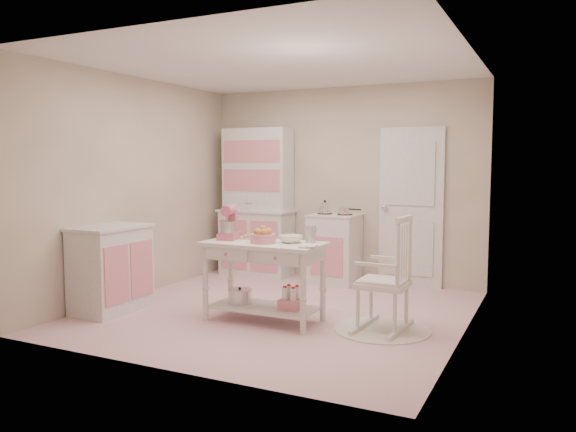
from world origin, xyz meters
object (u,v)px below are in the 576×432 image
(hutch, at_px, (256,202))
(work_table, at_px, (264,282))
(stand_mixer, at_px, (229,223))
(rocking_chair, at_px, (383,273))
(base_cabinet, at_px, (111,269))
(bread_basket, at_px, (263,238))
(stove, at_px, (334,249))

(hutch, height_order, work_table, hutch)
(work_table, height_order, stand_mixer, stand_mixer)
(rocking_chair, distance_m, work_table, 1.19)
(hutch, relative_size, rocking_chair, 1.89)
(hutch, xyz_separation_m, rocking_chair, (2.37, -1.83, -0.49))
(base_cabinet, height_order, bread_basket, base_cabinet)
(stand_mixer, bearing_deg, rocking_chair, -5.77)
(stove, distance_m, stand_mixer, 2.08)
(stove, bearing_deg, hutch, 177.61)
(hutch, bearing_deg, base_cabinet, -100.28)
(bread_basket, bearing_deg, work_table, 111.80)
(base_cabinet, bearing_deg, work_table, 12.79)
(work_table, bearing_deg, bread_basket, -68.20)
(rocking_chair, relative_size, stand_mixer, 3.24)
(hutch, bearing_deg, rocking_chair, -37.63)
(stove, relative_size, stand_mixer, 2.71)
(work_table, relative_size, bread_basket, 4.80)
(hutch, distance_m, work_table, 2.46)
(rocking_chair, height_order, bread_basket, rocking_chair)
(rocking_chair, xyz_separation_m, work_table, (-1.16, -0.21, -0.15))
(base_cabinet, xyz_separation_m, rocking_chair, (2.81, 0.59, 0.09))
(stove, bearing_deg, rocking_chair, -56.59)
(rocking_chair, xyz_separation_m, stand_mixer, (-1.58, -0.19, 0.42))
(stove, xyz_separation_m, rocking_chair, (1.17, -1.78, 0.09))
(stand_mixer, xyz_separation_m, bread_basket, (0.44, -0.07, -0.12))
(rocking_chair, distance_m, stand_mixer, 1.65)
(base_cabinet, xyz_separation_m, work_table, (1.65, 0.38, -0.06))
(rocking_chair, bearing_deg, work_table, -166.08)
(stand_mixer, relative_size, bread_basket, 1.36)
(stove, distance_m, work_table, 1.99)
(hutch, distance_m, bread_basket, 2.44)
(stand_mixer, height_order, bread_basket, stand_mixer)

